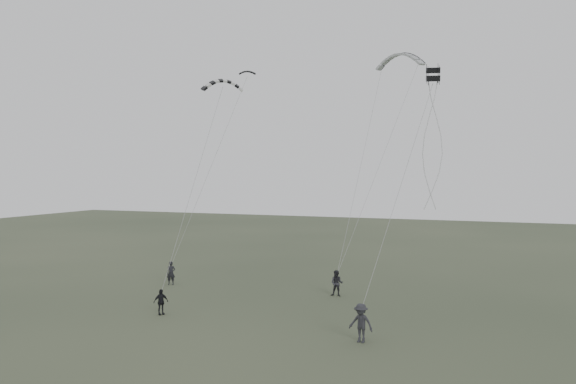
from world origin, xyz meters
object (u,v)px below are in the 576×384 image
(kite_dark_small, at_px, (247,71))
(flyer_far, at_px, (361,323))
(flyer_left, at_px, (171,273))
(flyer_right, at_px, (337,283))
(kite_pale_large, at_px, (400,54))
(flyer_center, at_px, (161,302))
(kite_box, at_px, (433,74))
(kite_striped, at_px, (223,81))

(kite_dark_small, bearing_deg, flyer_far, -69.37)
(flyer_left, height_order, flyer_far, flyer_far)
(flyer_right, xyz_separation_m, kite_pale_large, (2.51, 8.63, 16.51))
(flyer_center, relative_size, kite_box, 1.98)
(kite_striped, bearing_deg, kite_dark_small, 68.54)
(flyer_far, height_order, kite_striped, kite_striped)
(kite_dark_small, distance_m, kite_pale_large, 12.01)
(flyer_center, xyz_separation_m, flyer_far, (11.99, -1.00, 0.20))
(flyer_right, distance_m, flyer_far, 10.10)
(kite_dark_small, distance_m, kite_box, 18.00)
(flyer_left, height_order, kite_dark_small, kite_dark_small)
(flyer_left, xyz_separation_m, flyer_center, (4.23, -7.58, -0.11))
(kite_dark_small, bearing_deg, kite_pale_large, -3.81)
(kite_striped, bearing_deg, flyer_far, -66.74)
(flyer_far, relative_size, kite_striped, 0.69)
(kite_dark_small, bearing_deg, kite_striped, -97.83)
(flyer_center, bearing_deg, kite_box, -38.00)
(flyer_center, relative_size, kite_dark_small, 1.11)
(flyer_center, bearing_deg, kite_striped, 25.89)
(flyer_center, bearing_deg, flyer_far, -59.94)
(kite_dark_small, xyz_separation_m, kite_box, (15.44, -8.88, -2.64))
(flyer_far, height_order, kite_pale_large, kite_pale_large)
(flyer_left, distance_m, flyer_center, 8.68)
(flyer_left, relative_size, kite_box, 2.29)
(kite_striped, bearing_deg, kite_pale_large, 14.05)
(flyer_left, bearing_deg, flyer_center, -80.95)
(kite_dark_small, bearing_deg, flyer_right, -50.77)
(flyer_right, height_order, kite_striped, kite_striped)
(flyer_left, xyz_separation_m, kite_dark_small, (3.41, 5.82, 15.33))
(kite_box, bearing_deg, kite_pale_large, 95.05)
(flyer_left, distance_m, kite_pale_large, 24.09)
(flyer_left, xyz_separation_m, kite_pale_large, (14.83, 9.36, 16.51))
(flyer_right, relative_size, flyer_far, 0.91)
(flyer_center, relative_size, kite_striped, 0.55)
(flyer_right, distance_m, kite_pale_large, 18.80)
(flyer_right, height_order, kite_dark_small, kite_dark_small)
(kite_dark_small, bearing_deg, flyer_left, -141.40)
(flyer_center, relative_size, kite_pale_large, 0.38)
(flyer_left, distance_m, kite_striped, 14.43)
(flyer_center, distance_m, flyer_far, 12.04)
(flyer_center, bearing_deg, flyer_right, -9.39)
(flyer_far, distance_m, kite_pale_large, 24.36)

